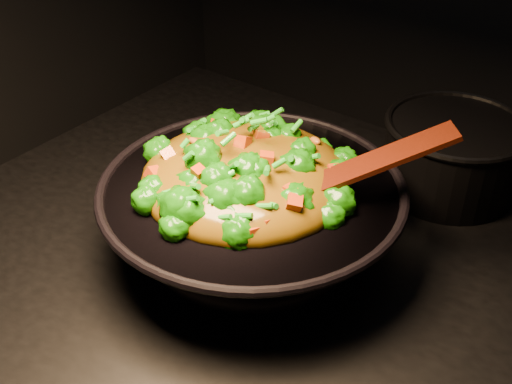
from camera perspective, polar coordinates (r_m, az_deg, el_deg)
The scene contains 4 objects.
wok at distance 0.99m, azimuth -0.35°, elevation -2.53°, with size 0.45×0.45×0.13m, color black, non-canonical shape.
stir_fry at distance 0.94m, azimuth -0.94°, elevation 3.69°, with size 0.32×0.32×0.11m, color #176607, non-canonical shape.
spatula at distance 0.91m, azimuth 8.56°, elevation 1.88°, with size 0.30×0.05×0.01m, color #371405.
back_pot at distance 1.19m, azimuth 17.00°, elevation 3.14°, with size 0.24×0.24×0.14m, color black.
Camera 1 is at (0.42, -0.67, 1.57)m, focal length 45.00 mm.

